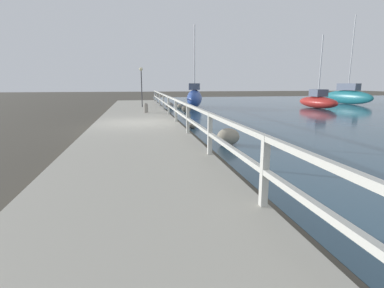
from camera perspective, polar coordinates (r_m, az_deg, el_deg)
ground_plane at (r=13.67m, az=-10.43°, el=2.86°), size 120.00×120.00×0.00m
dock_walkway at (r=13.65m, az=-10.45°, el=3.44°), size 3.74×36.00×0.28m
railing at (r=13.67m, az=-3.09°, el=7.20°), size 0.10×32.50×1.03m
boulder_downstream at (r=24.09m, az=-2.19°, el=7.21°), size 0.55×0.49×0.41m
boulder_upstream at (r=25.75m, az=-2.97°, el=7.41°), size 0.46×0.41×0.34m
boulder_water_edge at (r=9.97m, az=6.92°, el=1.41°), size 0.74×0.67×0.56m
boulder_far_strip at (r=13.47m, az=0.12°, el=3.51°), size 0.36×0.33×0.27m
boulder_near_dock at (r=20.99m, az=-1.06°, el=6.73°), size 0.69×0.62×0.52m
boulder_mid_strip at (r=24.75m, az=-4.30°, el=7.39°), size 0.65×0.58×0.49m
mooring_bollard at (r=18.09m, az=-8.77°, el=6.83°), size 0.25×0.25×0.59m
dock_lamp at (r=22.47m, az=-9.63°, el=12.33°), size 0.26×0.26×2.85m
sailboat_blue at (r=25.35m, az=0.47°, el=8.82°), size 2.35×4.84×6.62m
sailboat_teal at (r=33.26m, az=27.51°, el=8.17°), size 1.80×5.92×8.24m
sailboat_red at (r=26.68m, az=22.83°, el=7.53°), size 1.91×4.41×5.72m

